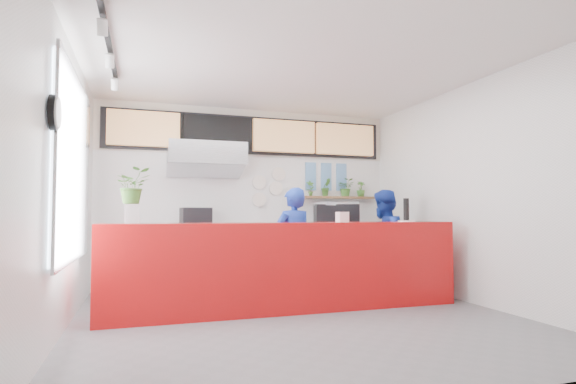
{
  "coord_description": "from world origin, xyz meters",
  "views": [
    {
      "loc": [
        -1.74,
        -5.0,
        1.22
      ],
      "look_at": [
        0.1,
        0.7,
        1.5
      ],
      "focal_mm": 28.0,
      "sensor_mm": 36.0,
      "label": 1
    }
  ],
  "objects": [
    {
      "name": "floor",
      "position": [
        0.0,
        0.0,
        0.0
      ],
      "size": [
        5.0,
        5.0,
        0.0
      ],
      "primitive_type": "plane",
      "color": "slate",
      "rests_on": "ground"
    },
    {
      "name": "ceiling",
      "position": [
        0.0,
        0.0,
        3.0
      ],
      "size": [
        5.0,
        5.0,
        0.0
      ],
      "primitive_type": "plane",
      "rotation": [
        3.14,
        0.0,
        0.0
      ],
      "color": "silver"
    },
    {
      "name": "wall_back",
      "position": [
        0.0,
        2.5,
        1.5
      ],
      "size": [
        5.0,
        0.0,
        5.0
      ],
      "primitive_type": "plane",
      "rotation": [
        1.57,
        0.0,
        0.0
      ],
      "color": "white",
      "rests_on": "ground"
    },
    {
      "name": "wall_left",
      "position": [
        -2.5,
        0.0,
        1.5
      ],
      "size": [
        0.0,
        5.0,
        5.0
      ],
      "primitive_type": "plane",
      "rotation": [
        1.57,
        0.0,
        1.57
      ],
      "color": "white",
      "rests_on": "ground"
    },
    {
      "name": "wall_right",
      "position": [
        2.5,
        0.0,
        1.5
      ],
      "size": [
        0.0,
        5.0,
        5.0
      ],
      "primitive_type": "plane",
      "rotation": [
        1.57,
        0.0,
        -1.57
      ],
      "color": "white",
      "rests_on": "ground"
    },
    {
      "name": "service_counter",
      "position": [
        0.0,
        0.4,
        0.55
      ],
      "size": [
        4.5,
        0.6,
        1.1
      ],
      "primitive_type": "cube",
      "color": "#B30C0D",
      "rests_on": "ground"
    },
    {
      "name": "cream_band",
      "position": [
        0.0,
        2.49,
        2.6
      ],
      "size": [
        5.0,
        0.02,
        0.8
      ],
      "primitive_type": "cube",
      "color": "beige",
      "rests_on": "wall_back"
    },
    {
      "name": "prep_bench",
      "position": [
        -0.8,
        2.2,
        0.45
      ],
      "size": [
        1.8,
        0.6,
        0.9
      ],
      "primitive_type": "cube",
      "color": "#B2B5BA",
      "rests_on": "ground"
    },
    {
      "name": "panini_oven",
      "position": [
        -0.95,
        2.2,
        1.1
      ],
      "size": [
        0.47,
        0.47,
        0.4
      ],
      "primitive_type": "cube",
      "rotation": [
        0.0,
        0.0,
        0.06
      ],
      "color": "black",
      "rests_on": "prep_bench"
    },
    {
      "name": "extraction_hood",
      "position": [
        -0.8,
        2.15,
        2.15
      ],
      "size": [
        1.2,
        0.7,
        0.35
      ],
      "primitive_type": "cube",
      "color": "#B2B5BA",
      "rests_on": "ceiling"
    },
    {
      "name": "hood_lip",
      "position": [
        -0.8,
        2.15,
        1.95
      ],
      "size": [
        1.2,
        0.69,
        0.31
      ],
      "primitive_type": "cube",
      "rotation": [
        -0.35,
        0.0,
        0.0
      ],
      "color": "#B2B5BA",
      "rests_on": "ceiling"
    },
    {
      "name": "right_bench",
      "position": [
        1.5,
        2.2,
        0.45
      ],
      "size": [
        1.8,
        0.6,
        0.9
      ],
      "primitive_type": "cube",
      "color": "#B2B5BA",
      "rests_on": "ground"
    },
    {
      "name": "espresso_machine",
      "position": [
        1.46,
        2.2,
        1.14
      ],
      "size": [
        0.84,
        0.69,
        0.47
      ],
      "primitive_type": "cube",
      "rotation": [
        0.0,
        0.0,
        -0.26
      ],
      "color": "black",
      "rests_on": "right_bench"
    },
    {
      "name": "espresso_tray",
      "position": [
        1.46,
        2.2,
        1.38
      ],
      "size": [
        0.71,
        0.54,
        0.06
      ],
      "primitive_type": "cube",
      "rotation": [
        0.0,
        0.0,
        0.15
      ],
      "color": "silver",
      "rests_on": "espresso_machine"
    },
    {
      "name": "herb_shelf",
      "position": [
        1.6,
        2.4,
        1.5
      ],
      "size": [
        1.4,
        0.18,
        0.04
      ],
      "primitive_type": "cube",
      "color": "brown",
      "rests_on": "wall_back"
    },
    {
      "name": "menu_board_far_left",
      "position": [
        -1.75,
        2.38,
        2.55
      ],
      "size": [
        1.1,
        0.1,
        0.55
      ],
      "primitive_type": "cube",
      "color": "tan",
      "rests_on": "wall_back"
    },
    {
      "name": "menu_board_mid_left",
      "position": [
        -0.59,
        2.38,
        2.55
      ],
      "size": [
        1.1,
        0.1,
        0.55
      ],
      "primitive_type": "cube",
      "color": "black",
      "rests_on": "wall_back"
    },
    {
      "name": "menu_board_mid_right",
      "position": [
        0.57,
        2.38,
        2.55
      ],
      "size": [
        1.1,
        0.1,
        0.55
      ],
      "primitive_type": "cube",
      "color": "tan",
      "rests_on": "wall_back"
    },
    {
      "name": "menu_board_far_right",
      "position": [
        1.73,
        2.38,
        2.55
      ],
      "size": [
        1.1,
        0.1,
        0.55
      ],
      "primitive_type": "cube",
      "color": "tan",
      "rests_on": "wall_back"
    },
    {
      "name": "soffit",
      "position": [
        0.0,
        2.46,
        2.55
      ],
      "size": [
        4.8,
        0.04,
        0.65
      ],
      "primitive_type": "cube",
      "color": "black",
      "rests_on": "wall_back"
    },
    {
      "name": "window_pane",
      "position": [
        -2.47,
        0.3,
        1.7
      ],
      "size": [
        0.04,
        2.2,
        1.9
      ],
      "primitive_type": "cube",
      "color": "silver",
      "rests_on": "wall_left"
    },
    {
      "name": "window_frame",
      "position": [
        -2.45,
        0.3,
        1.7
      ],
      "size": [
        0.03,
        2.3,
        2.0
      ],
      "primitive_type": "cube",
      "color": "#B2B5BA",
      "rests_on": "wall_left"
    },
    {
      "name": "wall_clock_rim",
      "position": [
        -2.46,
        -0.9,
        2.05
      ],
      "size": [
        0.05,
        0.3,
        0.3
      ],
      "primitive_type": "cylinder",
      "rotation": [
        0.0,
        1.57,
        0.0
      ],
      "color": "black",
      "rests_on": "wall_left"
    },
    {
      "name": "wall_clock_face",
      "position": [
        -2.43,
        -0.9,
        2.05
      ],
      "size": [
        0.02,
        0.26,
        0.26
      ],
      "primitive_type": "cylinder",
      "rotation": [
        0.0,
        1.57,
        0.0
      ],
      "color": "white",
      "rests_on": "wall_left"
    },
    {
      "name": "track_rail",
      "position": [
        -2.1,
        0.0,
        2.94
      ],
      "size": [
        0.05,
        2.4,
        0.04
      ],
      "primitive_type": "cube",
      "color": "black",
      "rests_on": "ceiling"
    },
    {
      "name": "dec_plate_a",
      "position": [
        0.15,
        2.47,
        1.75
      ],
      "size": [
        0.24,
        0.03,
        0.24
      ],
      "primitive_type": "cylinder",
      "rotation": [
        1.57,
        0.0,
        0.0
      ],
      "color": "silver",
      "rests_on": "wall_back"
    },
    {
      "name": "dec_plate_b",
      "position": [
        0.45,
        2.47,
        1.65
      ],
      "size": [
        0.24,
        0.03,
        0.24
      ],
      "primitive_type": "cylinder",
      "rotation": [
        1.57,
        0.0,
        0.0
      ],
      "color": "silver",
      "rests_on": "wall_back"
    },
    {
      "name": "dec_plate_c",
      "position": [
        0.15,
        2.47,
        1.45
      ],
      "size": [
        0.24,
        0.03,
        0.24
      ],
      "primitive_type": "cylinder",
      "rotation": [
        1.57,
        0.0,
        0.0
      ],
      "color": "silver",
      "rests_on": "wall_back"
    },
    {
      "name": "dec_plate_d",
      "position": [
        0.5,
        2.47,
        1.9
      ],
      "size": [
        0.24,
        0.03,
        0.24
      ],
      "primitive_type": "cylinder",
      "rotation": [
        1.57,
        0.0,
        0.0
      ],
      "color": "silver",
      "rests_on": "wall_back"
    },
    {
      "name": "photo_frame_a",
      "position": [
        1.1,
        2.48,
        2.0
      ],
      "size": [
        0.2,
        0.02,
        0.25
      ],
      "primitive_type": "cube",
      "color": "#598CBF",
      "rests_on": "wall_back"
    },
    {
      "name": "photo_frame_b",
      "position": [
        1.4,
        2.48,
        2.0
      ],
      "size": [
        0.2,
        0.02,
        0.25
      ],
      "primitive_type": "cube",
      "color": "#598CBF",
      "rests_on": "wall_back"
    },
    {
      "name": "photo_frame_c",
      "position": [
        1.7,
        2.48,
        2.0
      ],
      "size": [
        0.2,
        0.02,
        0.25
      ],
      "primitive_type": "cube",
      "color": "#598CBF",
      "rests_on": "wall_back"
    },
    {
      "name": "photo_frame_d",
      "position": [
        1.1,
        2.48,
        1.75
      ],
      "size": [
        0.2,
        0.02,
        0.25
      ],
      "primitive_type": "cube",
      "color": "#598CBF",
      "rests_on": "wall_back"
    },
    {
      "name": "photo_frame_e",
      "position": [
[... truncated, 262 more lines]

